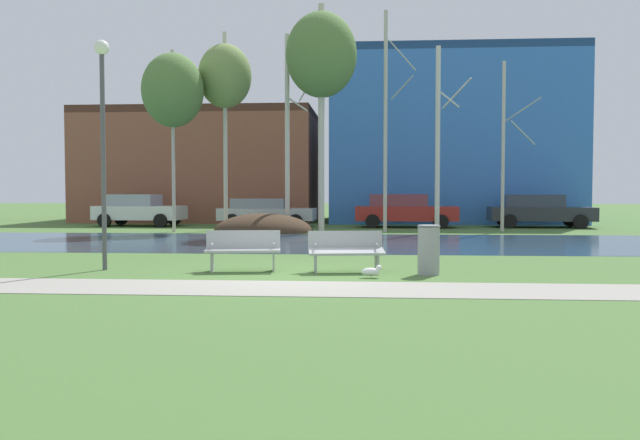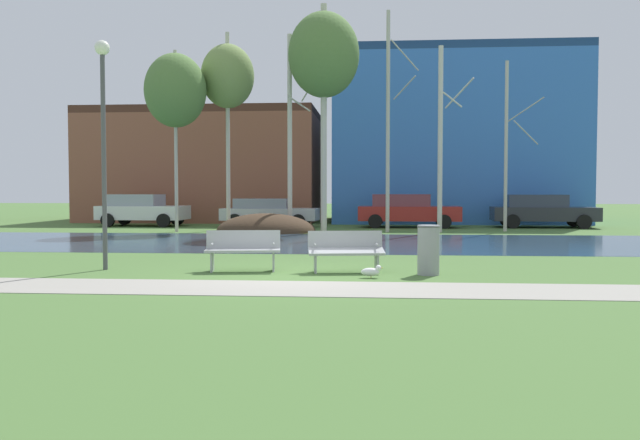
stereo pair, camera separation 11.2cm
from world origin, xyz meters
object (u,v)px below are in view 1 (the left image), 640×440
at_px(bench_left, 243,249).
at_px(streetlamp, 103,115).
at_px(trash_bin, 429,249).
at_px(parked_hatch_third_red, 404,210).
at_px(parked_wagon_fourth_dark, 538,210).
at_px(parked_sedan_second_silver, 265,212).
at_px(bench_right, 346,250).
at_px(seagull, 372,271).
at_px(parked_van_nearest_white, 138,209).

bearing_deg(bench_left, streetlamp, 179.87).
distance_m(trash_bin, parked_hatch_third_red, 17.25).
relative_size(trash_bin, parked_wagon_fourth_dark, 0.22).
relative_size(bench_left, parked_sedan_second_silver, 0.36).
height_order(bench_right, parked_sedan_second_silver, parked_sedan_second_silver).
relative_size(trash_bin, seagull, 2.32).
relative_size(bench_right, parked_hatch_third_red, 0.35).
height_order(seagull, parked_van_nearest_white, parked_van_nearest_white).
distance_m(seagull, parked_sedan_second_silver, 18.42).
distance_m(parked_van_nearest_white, parked_hatch_third_red, 12.70).
height_order(seagull, parked_wagon_fourth_dark, parked_wagon_fourth_dark).
distance_m(bench_right, streetlamp, 6.01).
bearing_deg(streetlamp, parked_wagon_fourth_dark, 51.80).
height_order(streetlamp, parked_hatch_third_red, streetlamp).
height_order(bench_right, parked_van_nearest_white, parked_van_nearest_white).
relative_size(parked_van_nearest_white, parked_hatch_third_red, 0.89).
bearing_deg(parked_sedan_second_silver, bench_right, -75.51).
xyz_separation_m(bench_right, trash_bin, (1.71, -0.31, 0.06)).
bearing_deg(seagull, trash_bin, 27.04).
relative_size(bench_right, trash_bin, 1.62).
bearing_deg(parked_wagon_fourth_dark, bench_right, -115.72).
height_order(trash_bin, parked_sedan_second_silver, parked_sedan_second_silver).
distance_m(bench_left, parked_sedan_second_silver, 16.98).
distance_m(bench_left, parked_van_nearest_white, 18.98).
height_order(bench_left, parked_wagon_fourth_dark, parked_wagon_fourth_dark).
distance_m(parked_van_nearest_white, parked_sedan_second_silver, 6.20).
distance_m(bench_right, parked_hatch_third_red, 17.07).
relative_size(seagull, parked_hatch_third_red, 0.09).
distance_m(streetlamp, parked_wagon_fourth_dark, 22.16).
bearing_deg(trash_bin, parked_hatch_third_red, 88.55).
bearing_deg(bench_right, parked_wagon_fourth_dark, 64.28).
distance_m(parked_sedan_second_silver, parked_wagon_fourth_dark, 12.69).
bearing_deg(parked_hatch_third_red, trash_bin, -91.45).
xyz_separation_m(seagull, streetlamp, (-5.82, 0.91, 3.23)).
height_order(bench_right, parked_hatch_third_red, parked_hatch_third_red).
height_order(bench_right, streetlamp, streetlamp).
relative_size(trash_bin, parked_sedan_second_silver, 0.22).
xyz_separation_m(trash_bin, parked_hatch_third_red, (0.44, 17.24, 0.28)).
height_order(seagull, streetlamp, streetlamp).
xyz_separation_m(seagull, parked_van_nearest_white, (-11.09, 17.95, 0.67)).
bearing_deg(seagull, streetlamp, 171.08).
distance_m(parked_sedan_second_silver, parked_hatch_third_red, 6.50).
bearing_deg(trash_bin, seagull, -152.96).
height_order(streetlamp, parked_sedan_second_silver, streetlamp).
relative_size(bench_right, parked_wagon_fourth_dark, 0.35).
xyz_separation_m(parked_hatch_third_red, parked_wagon_fourth_dark, (6.19, 0.37, -0.01)).
relative_size(bench_right, parked_sedan_second_silver, 0.36).
bearing_deg(parked_hatch_third_red, parked_van_nearest_white, 179.49).
xyz_separation_m(bench_left, seagull, (2.76, -0.91, -0.34)).
height_order(streetlamp, parked_wagon_fourth_dark, streetlamp).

